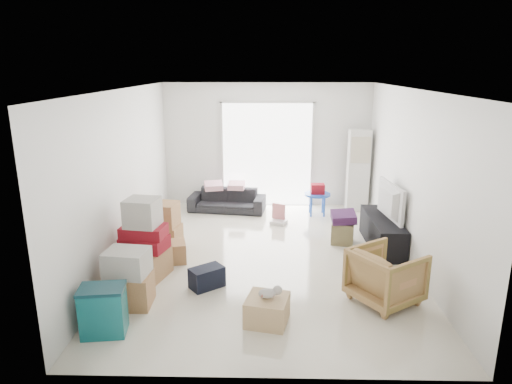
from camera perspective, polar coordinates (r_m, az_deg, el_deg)
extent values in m
cube|color=silver|center=(7.61, 1.36, -9.01)|extent=(4.50, 6.00, 0.24)
cube|color=white|center=(6.93, 1.51, 13.70)|extent=(4.50, 6.00, 0.24)
cube|color=white|center=(10.19, 1.40, 5.95)|extent=(4.50, 0.24, 2.70)
cube|color=white|center=(4.16, 1.51, -8.38)|extent=(4.50, 0.24, 2.70)
cube|color=white|center=(7.50, -16.99, 1.82)|extent=(0.24, 6.00, 2.70)
cube|color=white|center=(7.52, 19.81, 1.60)|extent=(0.24, 6.00, 2.70)
cube|color=white|center=(10.08, 1.39, 4.70)|extent=(2.00, 0.01, 2.30)
cube|color=silver|center=(10.12, -4.30, 4.70)|extent=(0.06, 0.04, 2.30)
cube|color=silver|center=(10.13, 7.08, 4.63)|extent=(0.06, 0.04, 2.30)
cube|color=silver|center=(9.92, 1.44, 11.22)|extent=(2.10, 0.04, 0.06)
cube|color=silver|center=(10.01, 12.63, 2.64)|extent=(0.45, 0.30, 1.75)
cube|color=black|center=(8.22, 15.51, -4.85)|extent=(0.47, 1.56, 0.52)
imported|color=black|center=(8.11, 15.68, -2.66)|extent=(0.73, 1.12, 0.14)
imported|color=#26262B|center=(9.84, -3.64, -0.58)|extent=(1.67, 0.68, 0.64)
cube|color=#E8A9B9|center=(9.76, -5.35, 1.52)|extent=(0.42, 0.37, 0.12)
cube|color=#E8A9B9|center=(9.75, -2.48, 1.58)|extent=(0.37, 0.31, 0.12)
imported|color=tan|center=(6.31, 15.95, -9.75)|extent=(1.05, 1.07, 0.81)
cube|color=#116065|center=(5.82, -18.40, -15.24)|extent=(0.53, 0.41, 0.28)
cube|color=#116065|center=(5.68, -18.64, -12.83)|extent=(0.53, 0.41, 0.28)
cube|color=#0C333D|center=(5.61, -18.78, -11.40)|extent=(0.56, 0.42, 0.04)
cube|color=#B37650|center=(6.31, -15.56, -11.68)|extent=(0.58, 0.49, 0.43)
cube|color=beige|center=(6.15, -15.82, -8.49)|extent=(0.58, 0.49, 0.34)
cube|color=#B37650|center=(7.04, -13.60, -8.58)|extent=(0.73, 0.73, 0.43)
cube|color=maroon|center=(6.93, -13.76, -6.22)|extent=(0.73, 0.58, 0.19)
cube|color=maroon|center=(6.86, -13.86, -4.80)|extent=(0.67, 0.48, 0.17)
cube|color=beige|center=(6.77, -14.01, -2.49)|extent=(0.51, 0.49, 0.41)
cube|color=#B37650|center=(8.10, -11.31, -5.41)|extent=(0.59, 0.52, 0.38)
cube|color=#B37650|center=(7.97, -11.46, -2.77)|extent=(0.52, 0.52, 0.41)
cube|color=#B37650|center=(7.48, -10.30, -7.37)|extent=(0.47, 0.47, 0.33)
cube|color=black|center=(6.59, -6.16, -10.57)|extent=(0.54, 0.50, 0.30)
cube|color=olive|center=(8.24, 10.77, -5.01)|extent=(0.45, 0.45, 0.38)
cube|color=#3B1B45|center=(8.15, 10.86, -3.30)|extent=(0.43, 0.43, 0.14)
cylinder|color=blue|center=(9.61, 7.68, -0.28)|extent=(0.55, 0.55, 0.04)
cylinder|color=blue|center=(9.82, 8.34, -1.38)|extent=(0.04, 0.04, 0.43)
cylinder|color=blue|center=(9.79, 6.75, -1.38)|extent=(0.04, 0.04, 0.43)
cylinder|color=blue|center=(9.53, 6.90, -1.85)|extent=(0.04, 0.04, 0.43)
cylinder|color=blue|center=(9.56, 8.53, -1.86)|extent=(0.04, 0.04, 0.43)
cube|color=maroon|center=(9.58, 7.71, 0.41)|extent=(0.28, 0.22, 0.20)
cube|color=silver|center=(9.09, 2.85, -3.81)|extent=(0.37, 0.35, 0.07)
cube|color=#E17A82|center=(9.13, 2.85, -2.42)|extent=(0.27, 0.14, 0.32)
cube|color=tan|center=(5.74, 1.40, -14.51)|extent=(0.59, 0.59, 0.33)
ellipsoid|color=#B2ADA8|center=(5.64, 1.41, -12.55)|extent=(0.22, 0.15, 0.12)
cube|color=#AB3124|center=(5.63, 1.42, -12.51)|extent=(0.16, 0.13, 0.03)
sphere|color=#B2ADA8|center=(5.65, 2.72, -12.14)|extent=(0.11, 0.11, 0.11)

